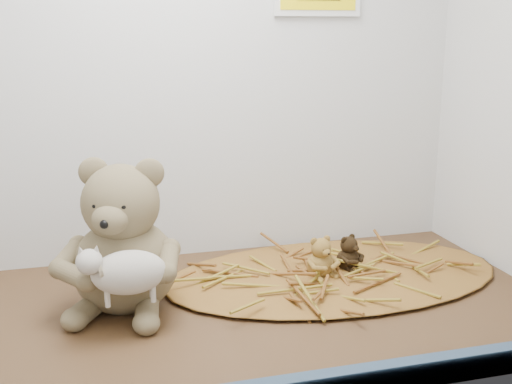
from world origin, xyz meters
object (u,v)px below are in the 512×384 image
object	(u,v)px
toy_lamb	(129,272)
mini_teddy_brown	(348,251)
main_teddy	(123,235)
mini_teddy_tan	(320,255)

from	to	relation	value
toy_lamb	mini_teddy_brown	xyz separation A→B (cm)	(42.18, 13.74, -5.16)
main_teddy	mini_teddy_tan	xyz separation A→B (cm)	(35.71, 2.44, -7.73)
toy_lamb	mini_teddy_tan	world-z (taller)	toy_lamb
toy_lamb	mini_teddy_brown	world-z (taller)	toy_lamb
main_teddy	mini_teddy_tan	size ratio (longest dim) A/B	3.32
main_teddy	toy_lamb	bearing A→B (deg)	-68.37
toy_lamb	mini_teddy_tan	bearing A→B (deg)	18.09
main_teddy	mini_teddy_tan	world-z (taller)	main_teddy
main_teddy	mini_teddy_tan	bearing A→B (deg)	25.54
main_teddy	mini_teddy_brown	size ratio (longest dim) A/B	3.80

